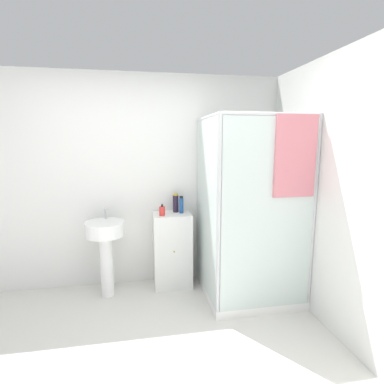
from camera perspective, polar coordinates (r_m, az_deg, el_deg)
The scene contains 8 objects.
wall_back at distance 3.64m, azimuth -9.65°, elevation 1.95°, with size 6.40×0.06×2.50m, color white.
wall_right at distance 2.62m, azimuth 31.47°, elevation -2.38°, with size 0.06×6.40×2.50m, color white.
shower_enclosure at distance 3.42m, azimuth 10.38°, elevation -11.15°, with size 1.00×1.03×1.99m.
vanity_cabinet at distance 3.65m, azimuth -3.75°, elevation -10.93°, with size 0.44×0.36×0.89m.
sink at distance 3.48m, azimuth -16.14°, elevation -9.16°, with size 0.42×0.42×0.99m.
soap_dispenser at distance 3.43m, azimuth -5.72°, elevation -3.59°, with size 0.07×0.07×0.14m.
shampoo_bottle_tall_black at distance 3.57m, azimuth -3.13°, elevation -2.11°, with size 0.07×0.07×0.22m.
shampoo_bottle_blue at distance 3.52m, azimuth -2.05°, elevation -2.46°, with size 0.05×0.05×0.20m.
Camera 1 is at (-0.03, -1.90, 1.73)m, focal length 28.00 mm.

